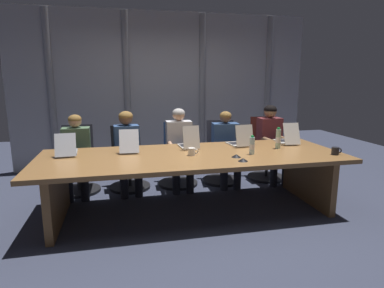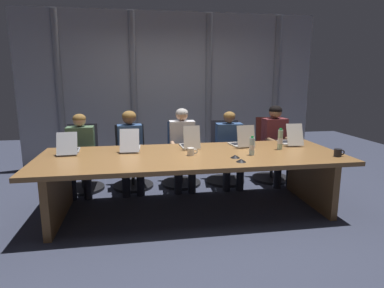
# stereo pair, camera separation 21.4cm
# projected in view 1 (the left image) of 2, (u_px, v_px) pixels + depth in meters

# --- Properties ---
(ground_plane) EXTENTS (10.71, 10.71, 0.00)m
(ground_plane) POSITION_uv_depth(u_px,v_px,m) (193.00, 211.00, 4.05)
(ground_plane) COLOR #383D51
(conference_table) EXTENTS (3.63, 1.33, 0.72)m
(conference_table) POSITION_uv_depth(u_px,v_px,m) (193.00, 166.00, 3.94)
(conference_table) COLOR olive
(conference_table) RESTS_ON ground_plane
(curtain_backdrop) EXTENTS (5.36, 0.17, 2.77)m
(curtain_backdrop) POSITION_uv_depth(u_px,v_px,m) (165.00, 91.00, 5.97)
(curtain_backdrop) COLOR #9999A0
(curtain_backdrop) RESTS_ON ground_plane
(laptop_left_end) EXTENTS (0.27, 0.46, 0.27)m
(laptop_left_end) POSITION_uv_depth(u_px,v_px,m) (67.00, 150.00, 3.90)
(laptop_left_end) COLOR #A8ADB7
(laptop_left_end) RESTS_ON conference_table
(laptop_left_mid) EXTENTS (0.25, 0.47, 0.29)m
(laptop_left_mid) POSITION_uv_depth(u_px,v_px,m) (130.00, 146.00, 4.09)
(laptop_left_mid) COLOR #BCBCC1
(laptop_left_mid) RESTS_ON conference_table
(laptop_center) EXTENTS (0.24, 0.39, 0.31)m
(laptop_center) POSITION_uv_depth(u_px,v_px,m) (189.00, 143.00, 4.26)
(laptop_center) COLOR beige
(laptop_center) RESTS_ON conference_table
(laptop_right_mid) EXTENTS (0.29, 0.39, 0.30)m
(laptop_right_mid) POSITION_uv_depth(u_px,v_px,m) (240.00, 141.00, 4.40)
(laptop_right_mid) COLOR beige
(laptop_right_mid) RESTS_ON conference_table
(laptop_right_end) EXTENTS (0.25, 0.45, 0.30)m
(laptop_right_end) POSITION_uv_depth(u_px,v_px,m) (287.00, 139.00, 4.57)
(laptop_right_end) COLOR beige
(laptop_right_end) RESTS_ON conference_table
(office_chair_left_end) EXTENTS (0.60, 0.60, 0.95)m
(office_chair_left_end) POSITION_uv_depth(u_px,v_px,m) (78.00, 167.00, 4.71)
(office_chair_left_end) COLOR #2D2D38
(office_chair_left_end) RESTS_ON ground_plane
(office_chair_left_mid) EXTENTS (0.60, 0.61, 0.92)m
(office_chair_left_mid) POSITION_uv_depth(u_px,v_px,m) (129.00, 164.00, 4.86)
(office_chair_left_mid) COLOR black
(office_chair_left_mid) RESTS_ON ground_plane
(office_chair_center) EXTENTS (0.60, 0.61, 0.95)m
(office_chair_center) POSITION_uv_depth(u_px,v_px,m) (178.00, 161.00, 5.02)
(office_chair_center) COLOR navy
(office_chair_center) RESTS_ON ground_plane
(office_chair_right_mid) EXTENTS (0.60, 0.61, 0.95)m
(office_chair_right_mid) POSITION_uv_depth(u_px,v_px,m) (221.00, 159.00, 5.17)
(office_chair_right_mid) COLOR #2D2D38
(office_chair_right_mid) RESTS_ON ground_plane
(office_chair_right_end) EXTENTS (0.60, 0.60, 0.99)m
(office_chair_right_end) POSITION_uv_depth(u_px,v_px,m) (266.00, 155.00, 5.33)
(office_chair_right_end) COLOR #511E19
(office_chair_right_end) RESTS_ON ground_plane
(person_left_end) EXTENTS (0.40, 0.55, 1.13)m
(person_left_end) POSITION_uv_depth(u_px,v_px,m) (76.00, 150.00, 4.49)
(person_left_end) COLOR #4C6B4C
(person_left_end) RESTS_ON ground_plane
(person_left_mid) EXTENTS (0.39, 0.57, 1.16)m
(person_left_mid) POSITION_uv_depth(u_px,v_px,m) (128.00, 146.00, 4.64)
(person_left_mid) COLOR #335184
(person_left_mid) RESTS_ON ground_plane
(person_center) EXTENTS (0.39, 0.55, 1.18)m
(person_center) POSITION_uv_depth(u_px,v_px,m) (180.00, 144.00, 4.80)
(person_center) COLOR silver
(person_center) RESTS_ON ground_plane
(person_right_mid) EXTENTS (0.43, 0.57, 1.12)m
(person_right_mid) POSITION_uv_depth(u_px,v_px,m) (227.00, 143.00, 4.96)
(person_right_mid) COLOR #335184
(person_right_mid) RESTS_ON ground_plane
(person_right_end) EXTENTS (0.38, 0.56, 1.20)m
(person_right_end) POSITION_uv_depth(u_px,v_px,m) (272.00, 138.00, 5.12)
(person_right_end) COLOR brown
(person_right_end) RESTS_ON ground_plane
(water_bottle_primary) EXTENTS (0.06, 0.06, 0.27)m
(water_bottle_primary) POSITION_uv_depth(u_px,v_px,m) (278.00, 139.00, 4.21)
(water_bottle_primary) COLOR #ADD1B2
(water_bottle_primary) RESTS_ON conference_table
(water_bottle_secondary) EXTENTS (0.06, 0.06, 0.23)m
(water_bottle_secondary) POSITION_uv_depth(u_px,v_px,m) (252.00, 146.00, 3.89)
(water_bottle_secondary) COLOR silver
(water_bottle_secondary) RESTS_ON conference_table
(coffee_mug_near) EXTENTS (0.13, 0.09, 0.09)m
(coffee_mug_near) POSITION_uv_depth(u_px,v_px,m) (336.00, 151.00, 3.88)
(coffee_mug_near) COLOR black
(coffee_mug_near) RESTS_ON conference_table
(coffee_mug_far) EXTENTS (0.13, 0.08, 0.09)m
(coffee_mug_far) POSITION_uv_depth(u_px,v_px,m) (192.00, 152.00, 3.85)
(coffee_mug_far) COLOR white
(coffee_mug_far) RESTS_ON conference_table
(conference_mic_left_side) EXTENTS (0.11, 0.11, 0.03)m
(conference_mic_left_side) POSITION_uv_depth(u_px,v_px,m) (236.00, 156.00, 3.76)
(conference_mic_left_side) COLOR black
(conference_mic_left_side) RESTS_ON conference_table
(conference_mic_middle) EXTENTS (0.11, 0.11, 0.03)m
(conference_mic_middle) POSITION_uv_depth(u_px,v_px,m) (243.00, 160.00, 3.58)
(conference_mic_middle) COLOR black
(conference_mic_middle) RESTS_ON conference_table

